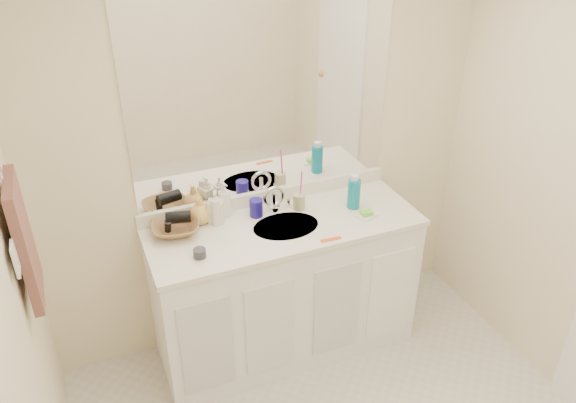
{
  "coord_description": "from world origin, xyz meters",
  "views": [
    {
      "loc": [
        -0.99,
        -1.39,
        2.53
      ],
      "look_at": [
        0.0,
        0.97,
        1.05
      ],
      "focal_mm": 35.0,
      "sensor_mm": 36.0,
      "label": 1
    }
  ],
  "objects": [
    {
      "name": "vanity_cabinet",
      "position": [
        0.0,
        1.02,
        0.42
      ],
      "size": [
        1.5,
        0.55,
        0.85
      ],
      "primitive_type": "cube",
      "color": "white",
      "rests_on": "floor"
    },
    {
      "name": "towel_ring",
      "position": [
        -1.27,
        0.77,
        1.55
      ],
      "size": [
        0.01,
        0.11,
        0.11
      ],
      "primitive_type": "torus",
      "rotation": [
        0.0,
        1.57,
        0.0
      ],
      "color": "silver",
      "rests_on": "wall_left"
    },
    {
      "name": "soap_bottle_white",
      "position": [
        -0.27,
        1.25,
        0.98
      ],
      "size": [
        0.09,
        0.09,
        0.2
      ],
      "primitive_type": "imported",
      "rotation": [
        0.0,
        0.0,
        0.21
      ],
      "color": "white",
      "rests_on": "countertop"
    },
    {
      "name": "hand_towel",
      "position": [
        -1.25,
        0.77,
        1.25
      ],
      "size": [
        0.04,
        0.32,
        0.55
      ],
      "primitive_type": "cube",
      "color": "brown",
      "rests_on": "towel_ring"
    },
    {
      "name": "mirror",
      "position": [
        0.0,
        1.29,
        1.56
      ],
      "size": [
        1.48,
        0.01,
        1.2
      ],
      "primitive_type": "cube",
      "color": "white",
      "rests_on": "wall_back"
    },
    {
      "name": "sink_basin",
      "position": [
        0.0,
        1.0,
        0.87
      ],
      "size": [
        0.37,
        0.37,
        0.02
      ],
      "primitive_type": "cylinder",
      "color": "beige",
      "rests_on": "countertop"
    },
    {
      "name": "orange_comb",
      "position": [
        0.17,
        0.79,
        0.88
      ],
      "size": [
        0.12,
        0.03,
        0.0
      ],
      "primitive_type": "cube",
      "rotation": [
        0.0,
        0.0,
        -0.06
      ],
      "color": "#F65219",
      "rests_on": "countertop"
    },
    {
      "name": "backsplash",
      "position": [
        0.0,
        1.29,
        0.92
      ],
      "size": [
        1.52,
        0.03,
        0.08
      ],
      "primitive_type": "cube",
      "color": "white",
      "rests_on": "countertop"
    },
    {
      "name": "switch_plate",
      "position": [
        -1.27,
        0.57,
        1.3
      ],
      "size": [
        0.01,
        0.08,
        0.13
      ],
      "primitive_type": "cube",
      "color": "white",
      "rests_on": "wall_left"
    },
    {
      "name": "extra_white_bottle",
      "position": [
        -0.35,
        1.16,
        0.96
      ],
      "size": [
        0.06,
        0.06,
        0.16
      ],
      "primitive_type": "cylinder",
      "rotation": [
        0.0,
        0.0,
        -0.39
      ],
      "color": "silver",
      "rests_on": "countertop"
    },
    {
      "name": "wicker_basket",
      "position": [
        -0.57,
        1.17,
        0.91
      ],
      "size": [
        0.3,
        0.3,
        0.06
      ],
      "primitive_type": "imported",
      "rotation": [
        0.0,
        0.0,
        -0.19
      ],
      "color": "brown",
      "rests_on": "countertop"
    },
    {
      "name": "soap_bottle_yellow",
      "position": [
        -0.42,
        1.22,
        0.96
      ],
      "size": [
        0.16,
        0.16,
        0.16
      ],
      "primitive_type": "imported",
      "rotation": [
        0.0,
        0.0,
        -0.42
      ],
      "color": "#E6B559",
      "rests_on": "countertop"
    },
    {
      "name": "faucet",
      "position": [
        0.0,
        1.18,
        0.94
      ],
      "size": [
        0.02,
        0.02,
        0.11
      ],
      "primitive_type": "cylinder",
      "color": "silver",
      "rests_on": "countertop"
    },
    {
      "name": "blue_mug",
      "position": [
        -0.11,
        1.17,
        0.93
      ],
      "size": [
        0.08,
        0.08,
        0.1
      ],
      "primitive_type": "cylinder",
      "rotation": [
        0.0,
        0.0,
        -0.08
      ],
      "color": "navy",
      "rests_on": "countertop"
    },
    {
      "name": "mouthwash_bottle",
      "position": [
        0.44,
        1.04,
        0.97
      ],
      "size": [
        0.1,
        0.1,
        0.17
      ],
      "primitive_type": "cylinder",
      "rotation": [
        0.0,
        0.0,
        -0.38
      ],
      "color": "#0C7F9A",
      "rests_on": "countertop"
    },
    {
      "name": "countertop",
      "position": [
        0.0,
        1.02,
        0.86
      ],
      "size": [
        1.52,
        0.57,
        0.03
      ],
      "primitive_type": "cube",
      "color": "white",
      "rests_on": "vanity_cabinet"
    },
    {
      "name": "wall_back",
      "position": [
        0.0,
        1.3,
        1.2
      ],
      "size": [
        2.6,
        0.02,
        2.4
      ],
      "primitive_type": "cube",
      "color": "#FBECC5",
      "rests_on": "floor"
    },
    {
      "name": "toothbrush",
      "position": [
        0.15,
        1.14,
        1.03
      ],
      "size": [
        0.01,
        0.04,
        0.19
      ],
      "primitive_type": "cylinder",
      "rotation": [
        0.14,
        0.0,
        -0.08
      ],
      "color": "#FC42BA",
      "rests_on": "tan_cup"
    },
    {
      "name": "green_soap",
      "position": [
        0.46,
        0.92,
        0.9
      ],
      "size": [
        0.07,
        0.05,
        0.02
      ],
      "primitive_type": "cube",
      "rotation": [
        0.0,
        0.0,
        0.03
      ],
      "color": "#78E437",
      "rests_on": "soap_dish"
    },
    {
      "name": "tan_cup",
      "position": [
        0.14,
        1.14,
        0.93
      ],
      "size": [
        0.09,
        0.09,
        0.09
      ],
      "primitive_type": "cylinder",
      "rotation": [
        0.0,
        0.0,
        0.42
      ],
      "color": "#C1B788",
      "rests_on": "countertop"
    },
    {
      "name": "wall_left",
      "position": [
        -1.3,
        0.0,
        1.2
      ],
      "size": [
        0.02,
        2.6,
        2.4
      ],
      "primitive_type": "cube",
      "color": "#FBECC5",
      "rests_on": "floor"
    },
    {
      "name": "dark_jar",
      "position": [
        -0.51,
        0.9,
        0.9
      ],
      "size": [
        0.08,
        0.08,
        0.05
      ],
      "primitive_type": "cylinder",
      "rotation": [
        0.0,
        0.0,
        -0.22
      ],
      "color": "#323037",
      "rests_on": "countertop"
    },
    {
      "name": "soap_dish",
      "position": [
        0.46,
        0.92,
        0.89
      ],
      "size": [
        0.12,
        0.11,
        0.01
      ],
      "primitive_type": "cube",
      "rotation": [
        0.0,
        0.0,
        0.42
      ],
      "color": "white",
      "rests_on": "countertop"
    },
    {
      "name": "soap_bottle_cream",
      "position": [
        -0.33,
        1.2,
        0.97
      ],
      "size": [
        0.11,
        0.11,
        0.19
      ],
      "primitive_type": "imported",
      "rotation": [
        0.0,
        0.0,
        -0.39
      ],
      "color": "#F1EAC4",
      "rests_on": "countertop"
    },
    {
      "name": "hair_dryer",
      "position": [
        -0.55,
        1.17,
        0.97
      ],
      "size": [
        0.14,
        0.09,
        0.07
      ],
      "primitive_type": "cylinder",
      "rotation": [
        0.0,
        1.57,
        -0.25
      ],
      "color": "black",
      "rests_on": "wicker_basket"
    }
  ]
}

